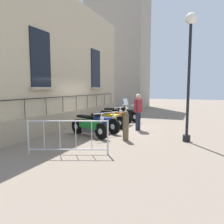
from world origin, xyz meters
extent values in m
plane|color=gray|center=(0.00, 0.00, 0.00)|extent=(60.00, 60.00, 0.00)
cube|color=#C6B28E|center=(-2.23, 0.00, 3.33)|extent=(0.60, 11.67, 6.66)
cube|color=tan|center=(-1.85, 0.00, 0.41)|extent=(0.20, 11.67, 0.82)
cube|color=black|center=(-1.91, 2.57, 3.20)|extent=(0.06, 1.21, 2.34)
cube|color=tan|center=(-1.83, 2.57, 1.98)|extent=(0.24, 1.41, 0.10)
cube|color=black|center=(-1.91, -2.57, 3.20)|extent=(0.06, 1.21, 2.34)
cube|color=tan|center=(-1.83, -2.57, 1.98)|extent=(0.24, 1.41, 0.10)
cube|color=black|center=(-1.81, 0.00, 1.57)|extent=(0.03, 9.80, 0.03)
cylinder|color=black|center=(-1.81, -3.68, 1.20)|extent=(0.02, 0.02, 0.75)
cylinder|color=black|center=(-1.81, -2.45, 1.20)|extent=(0.02, 0.02, 0.75)
cylinder|color=black|center=(-1.81, -1.23, 1.20)|extent=(0.02, 0.02, 0.75)
cylinder|color=black|center=(-1.81, 0.00, 1.20)|extent=(0.02, 0.02, 0.75)
cylinder|color=black|center=(-1.81, 1.23, 1.20)|extent=(0.02, 0.02, 0.75)
cylinder|color=black|center=(-1.81, 2.45, 1.20)|extent=(0.02, 0.02, 0.75)
cylinder|color=black|center=(-1.81, 3.68, 1.20)|extent=(0.02, 0.02, 0.75)
cylinder|color=black|center=(-1.81, 4.90, 1.20)|extent=(0.02, 0.02, 0.75)
cylinder|color=black|center=(0.78, -2.40, 0.32)|extent=(0.65, 0.37, 0.64)
cylinder|color=silver|center=(0.78, -2.40, 0.32)|extent=(0.27, 0.24, 0.22)
cylinder|color=black|center=(-0.65, -1.84, 0.32)|extent=(0.65, 0.37, 0.64)
cylinder|color=silver|center=(-0.65, -1.84, 0.32)|extent=(0.27, 0.24, 0.22)
cube|color=#1E842D|center=(0.11, -2.14, 0.52)|extent=(1.04, 0.65, 0.31)
cube|color=#4C4C51|center=(0.02, -2.10, 0.29)|extent=(0.64, 0.44, 0.22)
cube|color=black|center=(-0.26, -1.99, 0.80)|extent=(0.62, 0.46, 0.10)
cylinder|color=silver|center=(0.73, -2.39, 0.66)|extent=(0.17, 0.11, 0.70)
cylinder|color=silver|center=(0.69, -2.37, 1.00)|extent=(0.28, 0.63, 0.04)
sphere|color=white|center=(0.80, -2.41, 0.82)|extent=(0.16, 0.16, 0.16)
cylinder|color=silver|center=(-0.11, -1.88, 0.17)|extent=(0.86, 0.40, 0.08)
cylinder|color=black|center=(0.87, -1.38, 0.34)|extent=(0.67, 0.36, 0.68)
cylinder|color=silver|center=(0.87, -1.38, 0.34)|extent=(0.27, 0.22, 0.24)
cylinder|color=black|center=(-0.53, -0.82, 0.34)|extent=(0.67, 0.36, 0.68)
cylinder|color=silver|center=(-0.53, -0.82, 0.34)|extent=(0.27, 0.22, 0.24)
cube|color=#1E389E|center=(0.22, -1.12, 0.53)|extent=(0.92, 0.63, 0.31)
cube|color=#4C4C51|center=(0.12, -1.08, 0.30)|extent=(0.58, 0.44, 0.24)
cube|color=black|center=(-0.11, -0.99, 0.76)|extent=(0.56, 0.46, 0.10)
cylinder|color=silver|center=(0.83, -1.36, 0.64)|extent=(0.17, 0.11, 0.62)
cylinder|color=silver|center=(0.78, -1.34, 0.95)|extent=(0.30, 0.70, 0.04)
sphere|color=white|center=(0.89, -1.39, 0.77)|extent=(0.16, 0.16, 0.16)
cylinder|color=silver|center=(0.04, -0.85, 0.19)|extent=(0.75, 0.36, 0.08)
cylinder|color=black|center=(0.76, -0.19, 0.32)|extent=(0.64, 0.30, 0.63)
cylinder|color=silver|center=(0.76, -0.19, 0.32)|extent=(0.25, 0.20, 0.22)
cylinder|color=black|center=(-0.44, 0.17, 0.32)|extent=(0.64, 0.30, 0.63)
cylinder|color=silver|center=(-0.44, 0.17, 0.32)|extent=(0.25, 0.20, 0.22)
cube|color=gold|center=(0.21, -0.03, 0.52)|extent=(0.86, 0.53, 0.34)
cube|color=#4C4C51|center=(0.11, 0.00, 0.28)|extent=(0.53, 0.38, 0.22)
cube|color=black|center=(-0.11, 0.07, 0.79)|extent=(0.51, 0.40, 0.10)
cylinder|color=silver|center=(0.71, -0.18, 0.68)|extent=(0.17, 0.10, 0.74)
cylinder|color=silver|center=(0.66, -0.16, 1.05)|extent=(0.23, 0.66, 0.04)
sphere|color=white|center=(0.78, -0.20, 0.87)|extent=(0.16, 0.16, 0.16)
cylinder|color=silver|center=(0.01, 0.21, 0.17)|extent=(0.72, 0.28, 0.08)
cylinder|color=black|center=(0.63, 1.13, 0.33)|extent=(0.66, 0.11, 0.66)
cylinder|color=silver|center=(0.63, 1.13, 0.33)|extent=(0.23, 0.12, 0.23)
cylinder|color=black|center=(-0.79, 1.14, 0.33)|extent=(0.66, 0.11, 0.66)
cylinder|color=silver|center=(-0.79, 1.14, 0.33)|extent=(0.23, 0.12, 0.23)
cube|color=orange|center=(-0.03, 1.13, 0.52)|extent=(0.88, 0.33, 0.31)
cube|color=#4C4C51|center=(-0.13, 1.13, 0.30)|extent=(0.53, 0.26, 0.23)
cube|color=black|center=(-0.39, 1.13, 0.83)|extent=(0.49, 0.29, 0.10)
cylinder|color=silver|center=(0.58, 1.13, 0.71)|extent=(0.16, 0.06, 0.78)
cylinder|color=silver|center=(0.53, 1.13, 1.10)|extent=(0.04, 0.71, 0.04)
sphere|color=white|center=(0.65, 1.13, 0.92)|extent=(0.16, 0.16, 0.16)
cylinder|color=silver|center=(-0.30, 1.31, 0.18)|extent=(0.79, 0.09, 0.08)
cube|color=silver|center=(0.59, 1.13, 1.25)|extent=(0.13, 0.58, 0.36)
cylinder|color=black|center=(0.88, 2.01, 0.34)|extent=(0.67, 0.29, 0.67)
cylinder|color=silver|center=(0.88, 2.01, 0.34)|extent=(0.26, 0.19, 0.24)
cylinder|color=black|center=(-0.51, 2.43, 0.34)|extent=(0.67, 0.29, 0.67)
cylinder|color=silver|center=(-0.51, 2.43, 0.34)|extent=(0.26, 0.19, 0.24)
cube|color=black|center=(0.23, 2.20, 0.55)|extent=(0.98, 0.56, 0.35)
cube|color=#4C4C51|center=(0.14, 2.23, 0.30)|extent=(0.60, 0.39, 0.24)
cube|color=black|center=(-0.13, 2.31, 0.78)|extent=(0.58, 0.41, 0.10)
cylinder|color=silver|center=(0.83, 2.03, 0.67)|extent=(0.17, 0.10, 0.68)
cylinder|color=silver|center=(0.78, 2.04, 1.01)|extent=(0.23, 0.65, 0.04)
sphere|color=white|center=(0.90, 2.01, 0.83)|extent=(0.16, 0.16, 0.16)
cylinder|color=silver|center=(0.01, 2.45, 0.19)|extent=(0.82, 0.32, 0.08)
cylinder|color=black|center=(3.87, -1.54, 0.12)|extent=(0.28, 0.28, 0.24)
cylinder|color=black|center=(3.87, -1.54, 2.19)|extent=(0.10, 0.10, 4.38)
sphere|color=white|center=(3.87, -1.54, 4.44)|extent=(0.40, 0.40, 0.40)
cylinder|color=#B7B7BF|center=(-0.46, -4.98, 0.53)|extent=(0.05, 0.05, 1.05)
cylinder|color=#B7B7BF|center=(1.77, -4.12, 0.53)|extent=(0.05, 0.05, 1.05)
cylinder|color=#B7B7BF|center=(0.66, -4.55, 1.02)|extent=(2.24, 0.90, 0.04)
cylinder|color=#B7B7BF|center=(0.66, -4.55, 0.15)|extent=(2.24, 0.90, 0.04)
cylinder|color=#B7B7BF|center=(-0.01, -4.81, 0.60)|extent=(0.02, 0.02, 0.87)
cylinder|color=#B7B7BF|center=(0.43, -4.64, 0.60)|extent=(0.02, 0.02, 0.87)
cylinder|color=#B7B7BF|center=(0.88, -4.46, 0.60)|extent=(0.02, 0.02, 0.87)
cylinder|color=#B7B7BF|center=(1.32, -4.29, 0.60)|extent=(0.02, 0.02, 0.87)
cylinder|color=brown|center=(1.71, -2.24, 0.50)|extent=(0.23, 0.23, 1.00)
sphere|color=brown|center=(1.71, -2.24, 1.04)|extent=(0.21, 0.21, 0.21)
cylinder|color=#23283D|center=(1.64, -0.03, 0.43)|extent=(0.14, 0.14, 0.86)
cylinder|color=#23283D|center=(1.58, -0.18, 0.43)|extent=(0.14, 0.14, 0.86)
cube|color=maroon|center=(1.61, -0.10, 1.16)|extent=(0.33, 0.41, 0.61)
sphere|color=tan|center=(1.61, -0.10, 1.61)|extent=(0.23, 0.23, 0.23)
cylinder|color=maroon|center=(1.68, 0.10, 1.19)|extent=(0.09, 0.09, 0.58)
cylinder|color=maroon|center=(1.54, -0.31, 1.19)|extent=(0.09, 0.09, 0.58)
cube|color=#9E9384|center=(-3.65, 11.32, 5.76)|extent=(5.79, 4.11, 11.52)
camera|label=1|loc=(4.26, -9.93, 2.00)|focal=34.62mm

